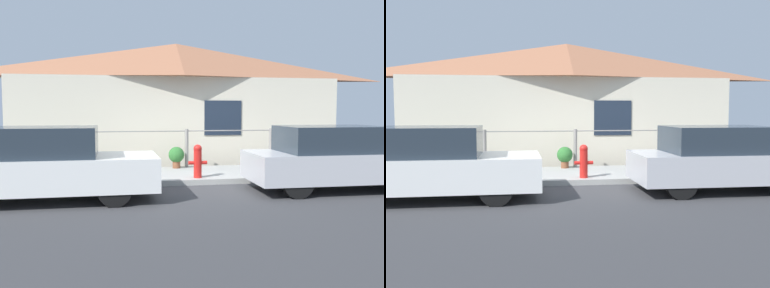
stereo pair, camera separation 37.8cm
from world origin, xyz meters
TOP-DOWN VIEW (x-y plane):
  - ground_plane at (0.00, 0.00)m, footprint 60.00×60.00m
  - sidewalk at (0.00, 1.14)m, footprint 24.00×2.29m
  - house at (0.00, 3.82)m, footprint 9.99×2.23m
  - fence at (0.00, 2.14)m, footprint 4.90×0.10m
  - car_left at (-3.32, -1.06)m, footprint 4.21×1.65m
  - car_right at (2.54, -1.06)m, footprint 3.70×1.69m
  - fire_hydrant at (-0.08, 0.29)m, footprint 0.43×0.19m
  - potted_plant_near_hydrant at (-0.30, 1.98)m, footprint 0.42×0.42m
  - potted_plant_by_fence at (-3.19, 1.30)m, footprint 0.56×0.56m

SIDE VIEW (x-z plane):
  - ground_plane at x=0.00m, z-range 0.00..0.00m
  - sidewalk at x=0.00m, z-range 0.00..0.13m
  - potted_plant_near_hydrant at x=-0.30m, z-range 0.17..0.74m
  - potted_plant_by_fence at x=-3.19m, z-range 0.16..0.81m
  - fire_hydrant at x=-0.08m, z-range 0.14..0.91m
  - car_right at x=2.54m, z-range 0.00..1.34m
  - car_left at x=-3.32m, z-range 0.00..1.36m
  - fence at x=0.00m, z-range 0.18..1.21m
  - house at x=0.00m, z-range 1.10..4.79m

